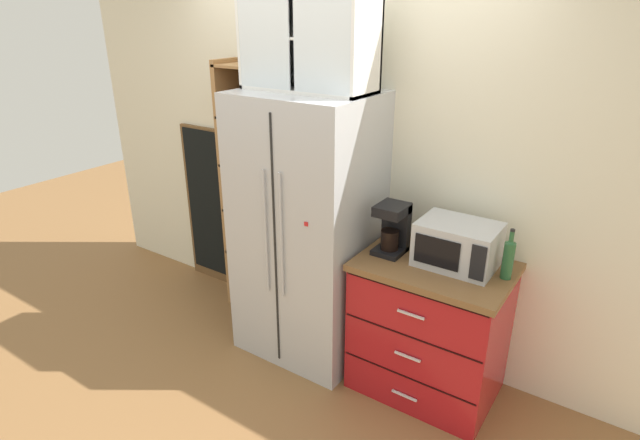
% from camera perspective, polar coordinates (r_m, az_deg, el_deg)
% --- Properties ---
extents(ground_plane, '(10.50, 10.50, 0.00)m').
position_cam_1_polar(ground_plane, '(3.84, -1.35, -13.48)').
color(ground_plane, olive).
extents(wall_back_cream, '(4.82, 0.10, 2.55)m').
position_cam_1_polar(wall_back_cream, '(3.57, 2.20, 6.57)').
color(wall_back_cream, silver).
rests_on(wall_back_cream, ground).
extents(refrigerator, '(0.85, 0.70, 1.80)m').
position_cam_1_polar(refrigerator, '(3.40, -1.40, -1.04)').
color(refrigerator, '#B7BABF').
rests_on(refrigerator, ground).
extents(pantry_shelf_column, '(0.45, 0.31, 1.93)m').
position_cam_1_polar(pantry_shelf_column, '(3.94, -7.12, 3.63)').
color(pantry_shelf_column, brown).
rests_on(pantry_shelf_column, ground).
extents(counter_cabinet, '(0.88, 0.63, 0.89)m').
position_cam_1_polar(counter_cabinet, '(3.28, 12.11, -11.62)').
color(counter_cabinet, '#A8161C').
rests_on(counter_cabinet, ground).
extents(microwave, '(0.44, 0.33, 0.26)m').
position_cam_1_polar(microwave, '(3.01, 15.09, -2.66)').
color(microwave, '#B7BABF').
rests_on(microwave, counter_cabinet).
extents(coffee_maker, '(0.17, 0.20, 0.31)m').
position_cam_1_polar(coffee_maker, '(3.10, 8.15, -0.85)').
color(coffee_maker, black).
rests_on(coffee_maker, counter_cabinet).
extents(mug_cream, '(0.11, 0.08, 0.09)m').
position_cam_1_polar(mug_cream, '(3.07, 13.12, -3.79)').
color(mug_cream, silver).
rests_on(mug_cream, counter_cabinet).
extents(bottle_green, '(0.06, 0.06, 0.29)m').
position_cam_1_polar(bottle_green, '(2.96, 20.29, -3.86)').
color(bottle_green, '#285B33').
rests_on(bottle_green, counter_cabinet).
extents(upper_cabinet, '(0.81, 0.32, 0.60)m').
position_cam_1_polar(upper_cabinet, '(3.15, -1.10, 19.66)').
color(upper_cabinet, silver).
rests_on(upper_cabinet, refrigerator).
extents(chalkboard_menu, '(0.60, 0.04, 1.37)m').
position_cam_1_polar(chalkboard_menu, '(4.44, -11.79, 1.39)').
color(chalkboard_menu, brown).
rests_on(chalkboard_menu, ground).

